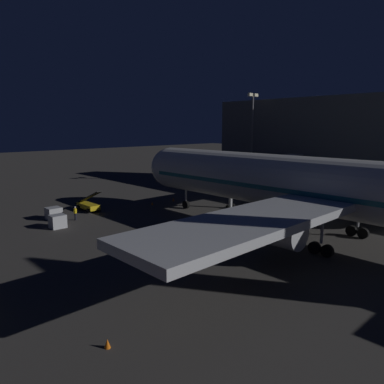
% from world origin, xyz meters
% --- Properties ---
extents(ground_plane, '(320.00, 320.00, 0.00)m').
position_xyz_m(ground_plane, '(0.00, 0.00, 0.00)').
color(ground_plane, '#383533').
extents(airliner_at_gate, '(50.58, 60.87, 20.88)m').
position_xyz_m(airliner_at_gate, '(-0.00, 9.27, 5.87)').
color(airliner_at_gate, silver).
rests_on(airliner_at_gate, ground_plane).
extents(jet_bridge, '(21.22, 3.40, 7.47)m').
position_xyz_m(jet_bridge, '(-11.44, -9.74, 5.94)').
color(jet_bridge, '#9E9E99').
rests_on(jet_bridge, ground_plane).
extents(apron_floodlight_mast, '(2.90, 0.50, 18.85)m').
position_xyz_m(apron_floodlight_mast, '(-25.50, -21.61, 10.88)').
color(apron_floodlight_mast, '#59595E').
rests_on(apron_floodlight_mast, ground_plane).
extents(belt_loader, '(1.96, 7.16, 3.38)m').
position_xyz_m(belt_loader, '(11.37, -22.96, 0.84)').
color(belt_loader, yellow).
rests_on(belt_loader, ground_plane).
extents(baggage_container_near_belt, '(1.77, 1.51, 1.62)m').
position_xyz_m(baggage_container_near_belt, '(18.52, -17.10, 0.81)').
color(baggage_container_near_belt, '#B7BABF').
rests_on(baggage_container_near_belt, ground_plane).
extents(baggage_container_far_row, '(1.81, 1.77, 1.60)m').
position_xyz_m(baggage_container_far_row, '(17.14, -21.55, 0.80)').
color(baggage_container_far_row, '#B7BABF').
rests_on(baggage_container_far_row, ground_plane).
extents(ground_crew_marshaller_fwd, '(0.40, 0.40, 1.86)m').
position_xyz_m(ground_crew_marshaller_fwd, '(15.26, -19.09, 1.03)').
color(ground_crew_marshaller_fwd, black).
rests_on(ground_crew_marshaller_fwd, ground_plane).
extents(traffic_cone_nose_port, '(0.36, 0.36, 0.55)m').
position_xyz_m(traffic_cone_nose_port, '(-2.20, -19.65, 0.28)').
color(traffic_cone_nose_port, orange).
rests_on(traffic_cone_nose_port, ground_plane).
extents(traffic_cone_nose_starboard, '(0.36, 0.36, 0.55)m').
position_xyz_m(traffic_cone_nose_starboard, '(2.20, -19.65, 0.28)').
color(traffic_cone_nose_starboard, orange).
rests_on(traffic_cone_nose_starboard, ground_plane).
extents(traffic_cone_wingtip_svc_side, '(0.36, 0.36, 0.55)m').
position_xyz_m(traffic_cone_wingtip_svc_side, '(26.79, 8.61, 0.28)').
color(traffic_cone_wingtip_svc_side, orange).
rests_on(traffic_cone_wingtip_svc_side, ground_plane).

